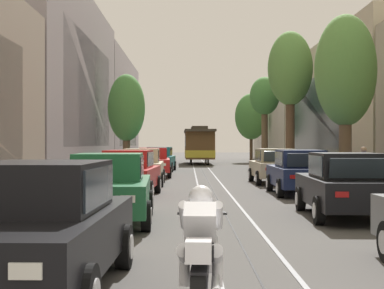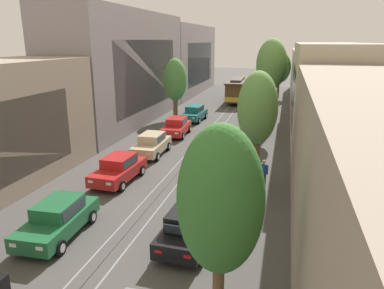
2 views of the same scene
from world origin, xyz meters
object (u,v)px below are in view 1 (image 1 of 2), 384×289
Objects in this scene: parked_car_green_second_left at (109,188)px; street_tree_kerb_right_second at (345,73)px; parked_car_beige_fourth_left at (142,166)px; parked_car_beige_fourth_right at (274,166)px; pedestrian_on_left_pavement at (364,167)px; parked_car_black_second_right at (345,185)px; parked_car_black_near_left at (37,226)px; street_tree_kerb_right_far at (251,117)px; parked_car_navy_mid_right at (299,172)px; street_tree_kerb_right_fourth at (265,99)px; parked_car_red_mid_left at (128,173)px; parked_car_red_fifth_left at (153,162)px; street_tree_kerb_right_mid at (290,71)px; street_tree_kerb_left_second at (126,109)px; motorcycle_with_rider at (201,256)px; cable_car_trolley at (199,145)px; parked_car_teal_sixth_left at (160,159)px.

street_tree_kerb_right_second is (7.65, 8.09, 3.65)m from parked_car_green_second_left.
parked_car_beige_fourth_left and parked_car_beige_fourth_right have the same top height.
street_tree_kerb_right_second is at bearing -26.45° from parked_car_beige_fourth_left.
parked_car_black_second_right is at bearing -110.59° from pedestrian_on_left_pavement.
street_tree_kerb_right_far reaches higher than parked_car_black_near_left.
parked_car_beige_fourth_right is 2.57× the size of pedestrian_on_left_pavement.
parked_car_navy_mid_right is (5.76, 7.13, 0.00)m from parked_car_green_second_left.
street_tree_kerb_right_fourth is at bearing 78.09° from parked_car_black_near_left.
parked_car_black_near_left is 0.66× the size of street_tree_kerb_right_far.
street_tree_kerb_right_far reaches higher than parked_car_green_second_left.
street_tree_kerb_right_second is at bearing 11.59° from parked_car_red_mid_left.
parked_car_red_fifth_left is at bearing 108.62° from parked_car_black_second_right.
street_tree_kerb_right_mid is (7.80, 26.27, 5.25)m from parked_car_black_near_left.
pedestrian_on_left_pavement is (10.47, -17.21, -3.16)m from street_tree_kerb_left_second.
parked_car_black_near_left is 12.56m from parked_car_red_mid_left.
parked_car_beige_fourth_left is at bearing 90.62° from parked_car_black_near_left.
street_tree_kerb_right_far is at bearing 83.09° from motorcycle_with_rider.
street_tree_kerb_right_fourth is at bearing -91.65° from street_tree_kerb_right_far.
street_tree_kerb_right_fourth is at bearing 90.10° from street_tree_kerb_right_second.
parked_car_red_fifth_left is 2.60× the size of pedestrian_on_left_pavement.
parked_car_red_fifth_left is 13.05m from street_tree_kerb_right_second.
parked_car_red_mid_left is (-0.24, 6.47, 0.00)m from parked_car_green_second_left.
motorcycle_with_rider is at bearing -91.05° from cable_car_trolley.
street_tree_kerb_right_far reaches higher than cable_car_trolley.
parked_car_beige_fourth_left is 9.53m from street_tree_kerb_right_second.
parked_car_red_mid_left is 0.69× the size of street_tree_kerb_left_second.
parked_car_black_near_left is 43.39m from cable_car_trolley.
parked_car_beige_fourth_left is 0.99× the size of parked_car_teal_sixth_left.
motorcycle_with_rider is at bearing -80.91° from parked_car_red_mid_left.
parked_car_black_near_left is 1.00× the size of parked_car_red_fifth_left.
parked_car_beige_fourth_left and parked_car_navy_mid_right have the same top height.
parked_car_green_second_left is 1.01× the size of parked_car_beige_fourth_right.
street_tree_kerb_right_fourth is at bearing 66.63° from parked_car_beige_fourth_left.
parked_car_teal_sixth_left is at bearing 115.46° from street_tree_kerb_right_second.
parked_car_green_second_left reaches higher than motorcycle_with_rider.
parked_car_black_second_right is at bearing -43.68° from parked_car_red_mid_left.
street_tree_kerb_right_mid is (10.06, -4.61, 1.92)m from street_tree_kerb_left_second.
parked_car_beige_fourth_right is at bearing 113.02° from street_tree_kerb_right_second.
parked_car_navy_mid_right is at bearing 6.29° from parked_car_red_mid_left.
parked_car_black_second_right is 1.01× the size of parked_car_beige_fourth_right.
street_tree_kerb_right_second reaches higher than parked_car_red_fifth_left.
street_tree_kerb_right_mid reaches higher than motorcycle_with_rider.
cable_car_trolley is (-2.95, 24.52, 0.86)m from parked_car_beige_fourth_right.
street_tree_kerb_right_fourth is at bearing 75.83° from parked_car_green_second_left.
parked_car_red_mid_left is 37.22m from street_tree_kerb_right_far.
street_tree_kerb_left_second is 20.39m from pedestrian_on_left_pavement.
parked_car_red_fifth_left is 13.26m from pedestrian_on_left_pavement.
motorcycle_with_rider is at bearing -85.33° from parked_car_red_fifth_left.
pedestrian_on_left_pavement is (8.29, -10.35, 0.16)m from parked_car_red_fifth_left.
street_tree_kerb_left_second is 3.22× the size of motorcycle_with_rider.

